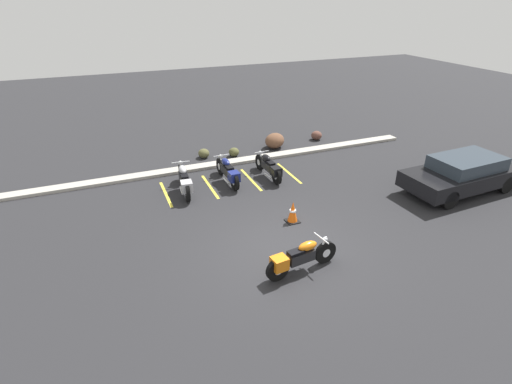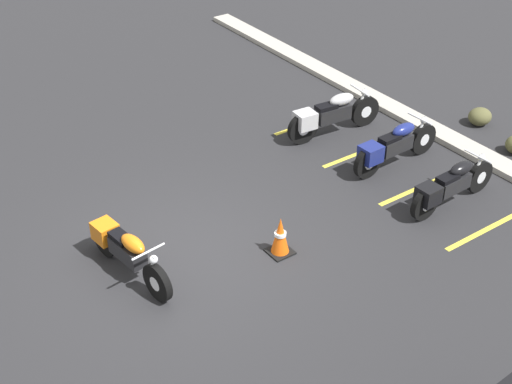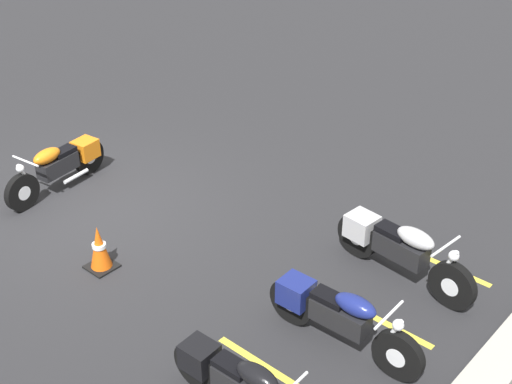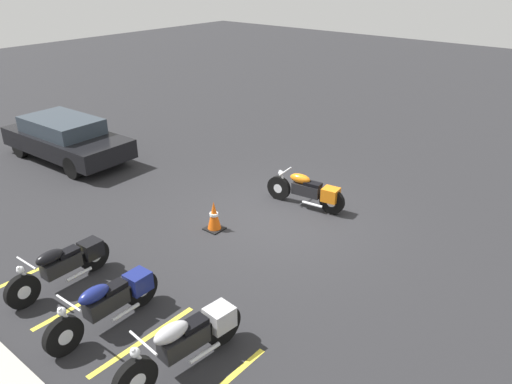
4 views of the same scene
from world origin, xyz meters
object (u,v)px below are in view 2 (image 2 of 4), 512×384
at_px(parked_bike_0, 330,115).
at_px(parked_bike_2, 450,186).
at_px(landscape_rock_0, 480,117).
at_px(traffic_cone, 280,237).
at_px(motorcycle_orange_featured, 126,250).
at_px(parked_bike_1, 393,146).

distance_m(parked_bike_0, parked_bike_2, 3.29).
relative_size(landscape_rock_0, traffic_cone, 0.75).
distance_m(motorcycle_orange_featured, parked_bike_1, 5.74).
bearing_deg(motorcycle_orange_featured, parked_bike_1, 82.07).
bearing_deg(motorcycle_orange_featured, parked_bike_0, 98.99).
height_order(parked_bike_0, landscape_rock_0, parked_bike_0).
height_order(motorcycle_orange_featured, parked_bike_0, parked_bike_0).
distance_m(motorcycle_orange_featured, traffic_cone, 2.51).
bearing_deg(landscape_rock_0, parked_bike_2, -59.23).
xyz_separation_m(parked_bike_0, traffic_cone, (2.62, -3.27, -0.15)).
bearing_deg(motorcycle_orange_featured, parked_bike_2, 66.16).
bearing_deg(traffic_cone, parked_bike_0, 128.76).
relative_size(motorcycle_orange_featured, parked_bike_2, 0.99).
relative_size(parked_bike_1, landscape_rock_0, 4.24).
distance_m(parked_bike_0, parked_bike_1, 1.70).
relative_size(parked_bike_0, traffic_cone, 3.28).
relative_size(parked_bike_0, parked_bike_2, 1.07).
distance_m(motorcycle_orange_featured, landscape_rock_0, 8.57).
distance_m(motorcycle_orange_featured, parked_bike_0, 5.80).
bearing_deg(landscape_rock_0, parked_bike_1, -86.77).
relative_size(parked_bike_2, traffic_cone, 3.05).
bearing_deg(traffic_cone, parked_bike_2, 78.54).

